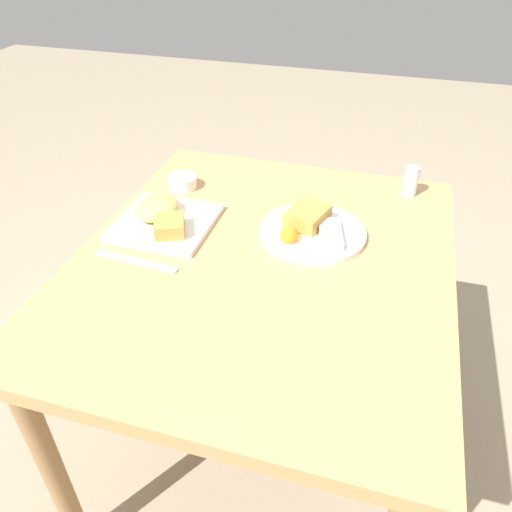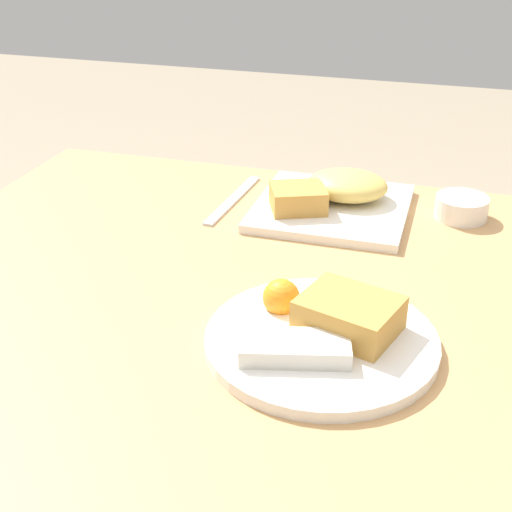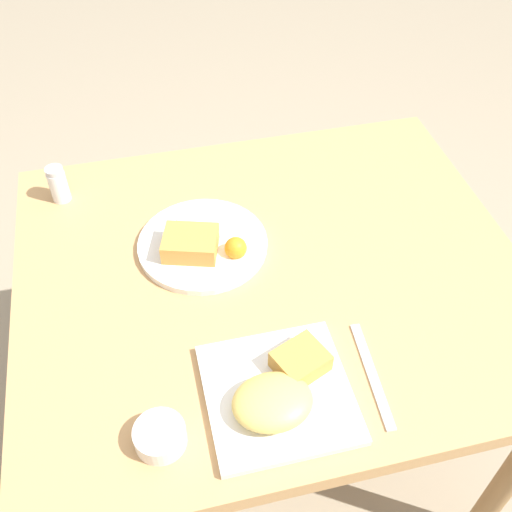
# 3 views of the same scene
# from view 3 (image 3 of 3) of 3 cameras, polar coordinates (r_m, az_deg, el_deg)

# --- Properties ---
(ground_plane) EXTENTS (8.00, 8.00, 0.00)m
(ground_plane) POSITION_cam_3_polar(r_m,az_deg,el_deg) (1.74, 1.07, -16.99)
(ground_plane) COLOR gray
(dining_table) EXTENTS (0.98, 0.84, 0.70)m
(dining_table) POSITION_cam_3_polar(r_m,az_deg,el_deg) (1.22, 1.47, -3.83)
(dining_table) COLOR tan
(dining_table) RESTS_ON ground_plane
(plate_square_near) EXTENTS (0.23, 0.23, 0.06)m
(plate_square_near) POSITION_cam_3_polar(r_m,az_deg,el_deg) (0.97, 2.21, -12.83)
(plate_square_near) COLOR white
(plate_square_near) RESTS_ON dining_table
(plate_oval_far) EXTENTS (0.26, 0.26, 0.05)m
(plate_oval_far) POSITION_cam_3_polar(r_m,az_deg,el_deg) (1.19, -5.14, 1.31)
(plate_oval_far) COLOR white
(plate_oval_far) RESTS_ON dining_table
(sauce_ramekin) EXTENTS (0.08, 0.08, 0.03)m
(sauce_ramekin) POSITION_cam_3_polar(r_m,az_deg,el_deg) (0.95, -9.14, -16.56)
(sauce_ramekin) COLOR white
(sauce_ramekin) RESTS_ON dining_table
(salt_shaker) EXTENTS (0.04, 0.04, 0.08)m
(salt_shaker) POSITION_cam_3_polar(r_m,az_deg,el_deg) (1.35, -18.28, 6.36)
(salt_shaker) COLOR white
(salt_shaker) RESTS_ON dining_table
(butter_knife) EXTENTS (0.03, 0.21, 0.00)m
(butter_knife) POSITION_cam_3_polar(r_m,az_deg,el_deg) (1.03, 10.99, -11.00)
(butter_knife) COLOR silver
(butter_knife) RESTS_ON dining_table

